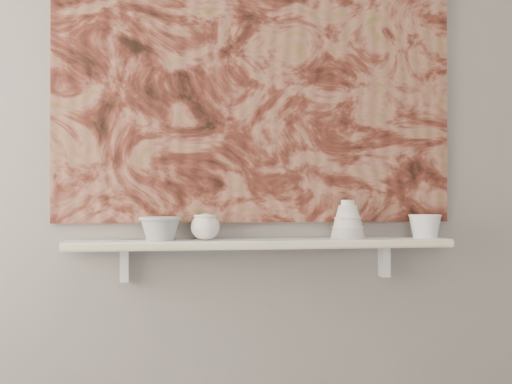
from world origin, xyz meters
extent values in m
plane|color=gray|center=(0.00, 1.60, 1.35)|extent=(3.60, 0.00, 3.60)
cube|color=silver|center=(0.00, 1.51, 0.92)|extent=(1.40, 0.18, 0.03)
cube|color=beige|center=(0.00, 1.41, 0.92)|extent=(1.40, 0.01, 0.02)
cube|color=silver|center=(-0.49, 1.57, 0.84)|extent=(0.03, 0.06, 0.12)
cube|color=silver|center=(0.49, 1.57, 0.84)|extent=(0.03, 0.06, 0.12)
cube|color=#5E261B|center=(0.00, 1.59, 1.54)|extent=(1.50, 0.02, 1.10)
cube|color=black|center=(0.45, 1.57, 1.23)|extent=(0.09, 0.00, 0.08)
camera|label=1|loc=(-0.45, -1.04, 1.08)|focal=50.00mm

